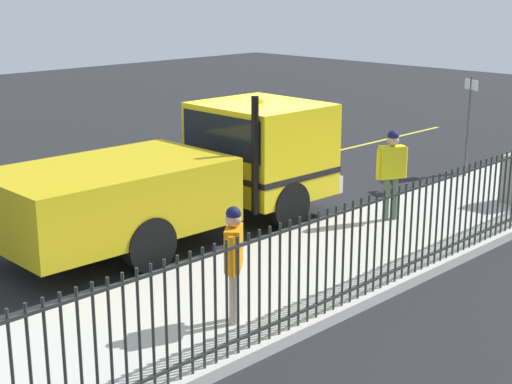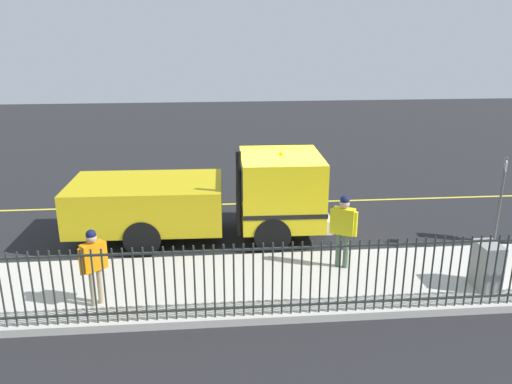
{
  "view_description": "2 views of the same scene",
  "coord_description": "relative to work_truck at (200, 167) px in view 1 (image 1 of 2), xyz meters",
  "views": [
    {
      "loc": [
        10.88,
        -11.1,
        4.67
      ],
      "look_at": [
        0.97,
        -1.13,
        0.85
      ],
      "focal_mm": 53.92,
      "sensor_mm": 36.0,
      "label": 1
    },
    {
      "loc": [
        13.42,
        -1.97,
        5.61
      ],
      "look_at": [
        0.45,
        -0.81,
        1.43
      ],
      "focal_mm": 35.97,
      "sensor_mm": 36.0,
      "label": 2
    }
  ],
  "objects": [
    {
      "name": "sidewalk_slab",
      "position": [
        3.06,
        1.73,
        -1.19
      ],
      "size": [
        3.03,
        25.08,
        0.16
      ],
      "primitive_type": "cube",
      "color": "beige",
      "rests_on": "ground"
    },
    {
      "name": "pedestrian_distant",
      "position": [
        3.73,
        -2.66,
        -0.1
      ],
      "size": [
        0.46,
        0.49,
        1.65
      ],
      "rotation": [
        0.0,
        0.0,
        2.27
      ],
      "color": "orange",
      "rests_on": "sidewalk_slab"
    },
    {
      "name": "ground_plane",
      "position": [
        -0.05,
        1.73,
        -1.27
      ],
      "size": [
        55.18,
        55.18,
        0.0
      ],
      "primitive_type": "plane",
      "color": "#232326",
      "rests_on": "ground"
    },
    {
      "name": "work_truck",
      "position": [
        0.0,
        0.0,
        0.0
      ],
      "size": [
        2.6,
        7.01,
        2.7
      ],
      "rotation": [
        0.0,
        0.0,
        -0.02
      ],
      "color": "yellow",
      "rests_on": "ground"
    },
    {
      "name": "lane_marking",
      "position": [
        -2.8,
        1.73,
        -1.27
      ],
      "size": [
        0.12,
        22.58,
        0.01
      ],
      "primitive_type": "cube",
      "color": "yellow",
      "rests_on": "ground"
    },
    {
      "name": "iron_fence",
      "position": [
        4.45,
        1.73,
        -0.32
      ],
      "size": [
        0.04,
        21.36,
        1.55
      ],
      "color": "#2D332D",
      "rests_on": "sidewalk_slab"
    },
    {
      "name": "street_sign",
      "position": [
        1.68,
        7.02,
        0.39
      ],
      "size": [
        0.46,
        0.25,
        2.41
      ],
      "color": "#4C4C4C",
      "rests_on": "sidewalk_slab"
    },
    {
      "name": "worker_standing",
      "position": [
        2.47,
        2.77,
        -0.01
      ],
      "size": [
        0.44,
        0.59,
        1.79
      ],
      "rotation": [
        0.0,
        0.0,
        -2.06
      ],
      "color": "yellow",
      "rests_on": "sidewalk_slab"
    },
    {
      "name": "traffic_cone",
      "position": [
        -2.18,
        2.36,
        -1.0
      ],
      "size": [
        0.39,
        0.39,
        0.55
      ],
      "primitive_type": "cone",
      "color": "orange",
      "rests_on": "ground"
    }
  ]
}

